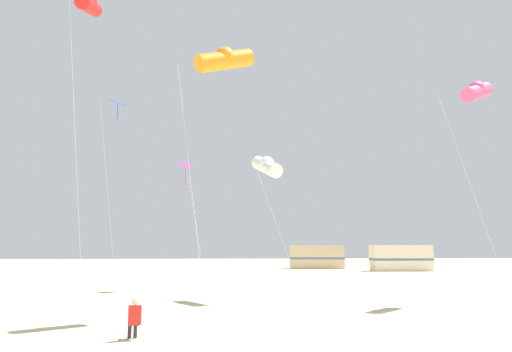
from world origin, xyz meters
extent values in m
cube|color=red|center=(-1.69, 7.26, 0.68)|extent=(0.39, 0.31, 0.52)
sphere|color=beige|center=(-1.69, 7.26, 1.06)|extent=(0.20, 0.20, 0.20)
cylinder|color=#2D2D38|center=(-1.67, 7.46, 0.44)|extent=(0.23, 0.38, 0.13)
cylinder|color=#2D2D38|center=(-1.72, 7.61, 0.21)|extent=(0.11, 0.11, 0.42)
cylinder|color=#2D2D38|center=(-1.82, 7.41, 0.44)|extent=(0.23, 0.38, 0.13)
cylinder|color=#2D2D38|center=(-1.87, 7.56, 0.21)|extent=(0.11, 0.11, 0.42)
cylinder|color=silver|center=(-0.83, 21.67, 3.83)|extent=(1.41, 1.58, 7.67)
cube|color=#D826A5|center=(-1.61, 22.36, 7.67)|extent=(1.22, 1.22, 0.40)
cylinder|color=#D826A5|center=(-1.61, 22.36, 7.02)|extent=(0.04, 0.04, 1.10)
cylinder|color=silver|center=(3.38, 15.43, 3.30)|extent=(2.48, 0.88, 6.61)
cylinder|color=white|center=(2.95, 16.66, 6.60)|extent=(1.49, 2.59, 1.48)
sphere|color=white|center=(2.95, 16.66, 6.75)|extent=(0.76, 0.76, 0.76)
cylinder|color=silver|center=(-0.42, 10.11, 4.87)|extent=(1.42, 2.33, 9.74)
cylinder|color=orange|center=(0.74, 10.81, 9.74)|extent=(2.50, 1.89, 1.48)
sphere|color=orange|center=(0.74, 10.81, 9.89)|extent=(0.76, 0.76, 0.76)
cylinder|color=silver|center=(11.85, 13.35, 4.97)|extent=(1.67, 2.09, 9.95)
cylinder|color=#E54C8C|center=(12.89, 14.17, 9.95)|extent=(2.39, 2.10, 1.48)
sphere|color=#E54C8C|center=(12.89, 14.17, 10.10)|extent=(0.76, 0.76, 0.76)
cylinder|color=silver|center=(-6.22, 21.95, 5.88)|extent=(1.60, 0.36, 11.76)
cube|color=blue|center=(-6.05, 22.75, 11.76)|extent=(1.22, 1.22, 0.40)
cylinder|color=blue|center=(-6.05, 22.75, 11.11)|extent=(0.04, 0.04, 1.10)
cylinder|color=silver|center=(-5.69, 13.88, 6.93)|extent=(1.39, 0.04, 13.87)
cylinder|color=red|center=(-5.71, 14.57, 13.87)|extent=(0.75, 2.51, 1.48)
sphere|color=red|center=(-5.71, 14.57, 14.02)|extent=(0.76, 0.76, 0.76)
cube|color=#C6B28C|center=(12.26, 49.63, 1.40)|extent=(6.55, 2.76, 2.80)
cube|color=#4C608C|center=(12.26, 49.63, 1.26)|extent=(6.59, 2.80, 0.24)
cube|color=beige|center=(20.35, 43.52, 1.40)|extent=(6.50, 2.59, 2.80)
cube|color=#4C608C|center=(20.35, 43.52, 1.26)|extent=(6.54, 2.63, 0.24)
camera|label=1|loc=(0.70, -6.11, 2.54)|focal=32.11mm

